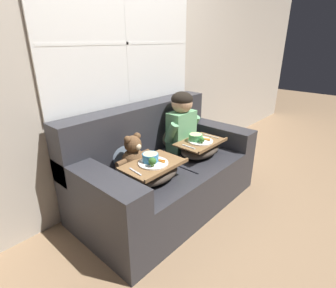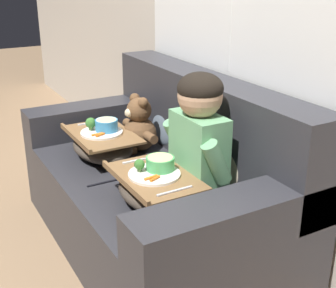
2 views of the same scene
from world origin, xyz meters
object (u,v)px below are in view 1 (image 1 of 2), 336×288
throw_pillow_behind_teddy (120,148)px  lap_tray_child (200,148)px  couch (162,170)px  throw_pillow_behind_child (168,130)px  lap_tray_teddy (153,171)px  teddy_bear (134,156)px  child_figure (182,119)px

throw_pillow_behind_teddy → lap_tray_child: throw_pillow_behind_teddy is taller
couch → throw_pillow_behind_child: bearing=33.8°
lap_tray_teddy → throw_pillow_behind_teddy: bearing=89.9°
lap_tray_teddy → teddy_bear: bearing=89.8°
throw_pillow_behind_child → child_figure: size_ratio=0.60×
throw_pillow_behind_teddy → child_figure: bearing=-16.0°
teddy_bear → lap_tray_teddy: size_ratio=0.75×
teddy_bear → lap_tray_child: size_ratio=0.76×
throw_pillow_behind_teddy → teddy_bear: size_ratio=0.92×
teddy_bear → child_figure: bearing=0.3°
teddy_bear → lap_tray_teddy: teddy_bear is taller
couch → lap_tray_teddy: couch is taller
couch → throw_pillow_behind_teddy: bearing=146.2°
child_figure → lap_tray_child: child_figure is taller
throw_pillow_behind_teddy → couch: bearing=-33.8°
couch → teddy_bear: 0.40m
couch → teddy_bear: size_ratio=4.78×
throw_pillow_behind_teddy → lap_tray_teddy: (-0.00, -0.41, -0.08)m
couch → child_figure: 0.54m
throw_pillow_behind_teddy → child_figure: 0.68m
child_figure → teddy_bear: bearing=-179.7°
throw_pillow_behind_teddy → child_figure: (0.63, -0.18, 0.16)m
throw_pillow_behind_teddy → teddy_bear: bearing=-90.0°
couch → teddy_bear: (-0.32, 0.03, 0.25)m
couch → child_figure: child_figure is taller
child_figure → lap_tray_teddy: 0.72m
couch → lap_tray_child: bearing=-32.6°
throw_pillow_behind_teddy → child_figure: size_ratio=0.56×
teddy_bear → lap_tray_child: (0.63, -0.23, -0.06)m
couch → lap_tray_teddy: size_ratio=3.58×
couch → throw_pillow_behind_teddy: 0.47m
couch → child_figure: size_ratio=2.90×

